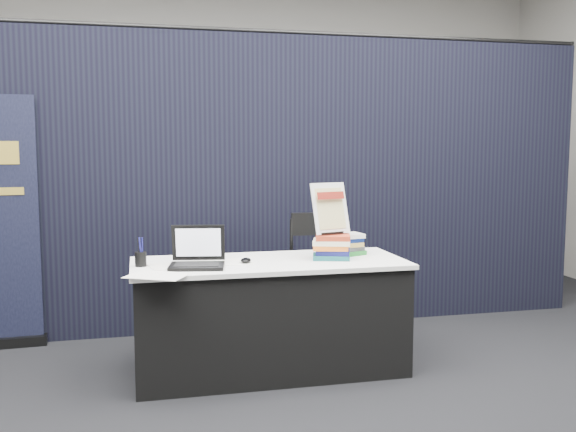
# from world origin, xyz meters

# --- Properties ---
(floor) EXTENTS (8.00, 8.00, 0.00)m
(floor) POSITION_xyz_m (0.00, 0.00, 0.00)
(floor) COLOR black
(floor) RESTS_ON ground
(wall_back) EXTENTS (8.00, 0.02, 3.50)m
(wall_back) POSITION_xyz_m (0.00, 4.00, 1.75)
(wall_back) COLOR #AFACA5
(wall_back) RESTS_ON floor
(drape_partition) EXTENTS (6.00, 0.08, 2.40)m
(drape_partition) POSITION_xyz_m (0.00, 1.60, 1.20)
(drape_partition) COLOR black
(drape_partition) RESTS_ON floor
(display_table) EXTENTS (1.80, 0.75, 0.75)m
(display_table) POSITION_xyz_m (0.00, 0.55, 0.38)
(display_table) COLOR black
(display_table) RESTS_ON floor
(laptop) EXTENTS (0.37, 0.33, 0.26)m
(laptop) POSITION_xyz_m (-0.49, 0.45, 0.81)
(laptop) COLOR black
(laptop) RESTS_ON display_table
(mouse) EXTENTS (0.09, 0.12, 0.03)m
(mouse) POSITION_xyz_m (-0.16, 0.51, 0.77)
(mouse) COLOR black
(mouse) RESTS_ON display_table
(brochure_left) EXTENTS (0.36, 0.29, 0.00)m
(brochure_left) POSITION_xyz_m (-0.62, 0.51, 0.75)
(brochure_left) COLOR silver
(brochure_left) RESTS_ON display_table
(brochure_mid) EXTENTS (0.41, 0.37, 0.00)m
(brochure_mid) POSITION_xyz_m (-0.74, 0.22, 0.75)
(brochure_mid) COLOR white
(brochure_mid) RESTS_ON display_table
(brochure_right) EXTENTS (0.35, 0.26, 0.00)m
(brochure_right) POSITION_xyz_m (-0.29, 0.56, 0.75)
(brochure_right) COLOR white
(brochure_right) RESTS_ON display_table
(pen_cup) EXTENTS (0.09, 0.09, 0.09)m
(pen_cup) POSITION_xyz_m (-0.83, 0.54, 0.80)
(pen_cup) COLOR black
(pen_cup) RESTS_ON display_table
(book_stack_tall) EXTENTS (0.28, 0.24, 0.16)m
(book_stack_tall) POSITION_xyz_m (0.42, 0.52, 0.83)
(book_stack_tall) COLOR #165356
(book_stack_tall) RESTS_ON display_table
(book_stack_short) EXTENTS (0.25, 0.21, 0.15)m
(book_stack_short) POSITION_xyz_m (0.58, 0.66, 0.83)
(book_stack_short) COLOR #1D6F28
(book_stack_short) RESTS_ON display_table
(info_sign) EXTENTS (0.28, 0.17, 0.36)m
(info_sign) POSITION_xyz_m (0.42, 0.55, 1.09)
(info_sign) COLOR black
(info_sign) RESTS_ON book_stack_tall
(stacking_chair) EXTENTS (0.46, 0.46, 1.00)m
(stacking_chair) POSITION_xyz_m (0.51, 0.95, 0.56)
(stacking_chair) COLOR black
(stacking_chair) RESTS_ON floor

